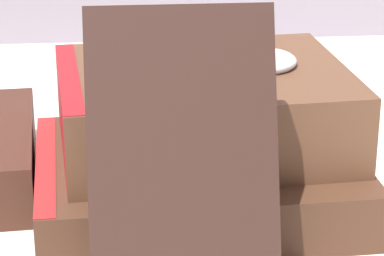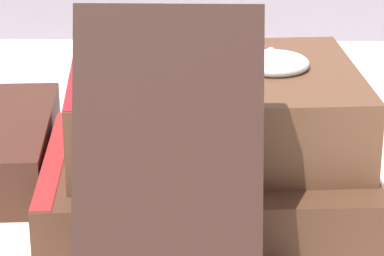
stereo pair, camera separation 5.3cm
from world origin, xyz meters
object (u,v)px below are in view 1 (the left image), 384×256
book_flat_bottom (194,180)px  book_leaning_front (190,175)px  book_flat_top (201,108)px  pocket_watch (266,61)px

book_flat_bottom → book_leaning_front: 0.12m
book_flat_bottom → book_leaning_front: (-0.01, -0.11, 0.05)m
book_flat_bottom → book_flat_top: (0.01, 0.01, 0.04)m
book_flat_top → book_leaning_front: 0.13m
book_leaning_front → pocket_watch: bearing=65.9°
pocket_watch → book_leaning_front: bearing=-114.1°
book_flat_top → book_leaning_front: (-0.02, -0.12, 0.01)m
book_flat_top → book_leaning_front: book_leaning_front is taller
book_flat_top → book_leaning_front: bearing=-102.8°
book_flat_bottom → pocket_watch: 0.09m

